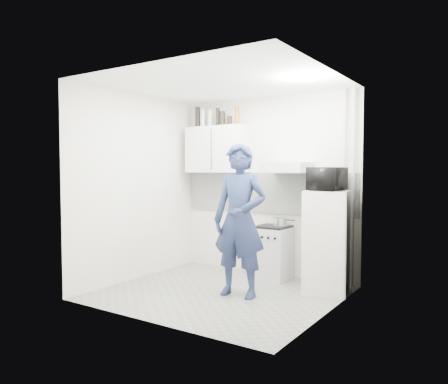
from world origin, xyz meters
The scene contains 24 objects.
floor centered at (0.00, 0.00, 0.00)m, with size 2.80×2.80×0.00m, color gray.
ceiling centered at (0.00, 0.00, 2.60)m, with size 2.80×2.80×0.00m, color white.
wall_back centered at (0.00, 1.25, 1.30)m, with size 2.80×2.80×0.00m, color beige.
wall_left centered at (-1.40, 0.00, 1.30)m, with size 2.60×2.60×0.00m, color beige.
wall_right centered at (1.40, 0.00, 1.30)m, with size 2.60×2.60×0.00m, color beige.
person centered at (0.27, 0.04, 0.93)m, with size 0.68×0.45×1.86m, color #1E284B.
stove centered at (0.24, 1.00, 0.36)m, with size 0.46×0.46×0.73m, color beige.
fridge centered at (1.10, 0.78, 0.64)m, with size 0.53×0.53×1.28m, color silver.
stove_top centered at (0.24, 1.00, 0.74)m, with size 0.44×0.44×0.03m, color black.
saucepan centered at (0.32, 1.07, 0.81)m, with size 0.20×0.20×0.11m, color silver.
microwave centered at (1.10, 0.78, 1.43)m, with size 0.36×0.53×0.29m, color black.
bottle_a centered at (-1.13, 1.07, 2.36)m, with size 0.08×0.08×0.32m, color black.
bottle_b centered at (-1.03, 1.07, 2.34)m, with size 0.07×0.07×0.28m, color #B2B7BC.
bottle_c centered at (-0.90, 1.07, 2.33)m, with size 0.06×0.06×0.26m, color #B2B7BC.
bottle_d centered at (-0.75, 1.07, 2.34)m, with size 0.06×0.06×0.28m, color black.
canister_a centered at (-0.67, 1.07, 2.31)m, with size 0.09×0.09×0.22m, color black.
canister_b centered at (-0.54, 1.07, 2.27)m, with size 0.07×0.07×0.14m, color black.
bottle_e centered at (-0.40, 1.07, 2.34)m, with size 0.07×0.07×0.28m, color brown.
upper_cabinet centered at (-0.75, 1.07, 1.85)m, with size 1.00×0.35×0.70m, color silver.
range_hood centered at (0.45, 1.00, 1.57)m, with size 0.60×0.50×0.14m, color beige.
backsplash centered at (0.00, 1.24, 1.20)m, with size 2.74×0.03×0.60m, color white.
pipe_a centered at (1.30, 1.17, 1.30)m, with size 0.05×0.05×2.60m, color beige.
pipe_b centered at (1.18, 1.17, 1.30)m, with size 0.04×0.04×2.60m, color beige.
ceiling_spot_fixture centered at (1.00, 0.20, 2.57)m, with size 0.10×0.10×0.02m, color white.
Camera 1 is at (3.02, -4.46, 1.55)m, focal length 35.00 mm.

